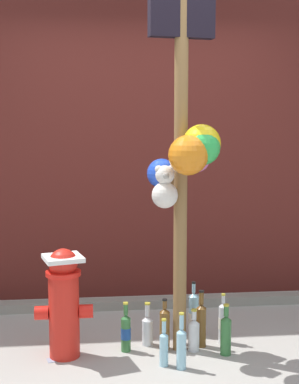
# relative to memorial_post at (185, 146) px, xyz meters

# --- Properties ---
(ground_plane) EXTENTS (14.00, 14.00, 0.00)m
(ground_plane) POSITION_rel_memorial_post_xyz_m (-0.20, -0.26, -1.42)
(ground_plane) COLOR #9E9B93
(building_wall) EXTENTS (10.00, 0.20, 3.67)m
(building_wall) POSITION_rel_memorial_post_xyz_m (-0.20, 1.38, 0.42)
(building_wall) COLOR #561E19
(building_wall) RESTS_ON ground_plane
(curb_strip) EXTENTS (8.00, 0.12, 0.08)m
(curb_strip) POSITION_rel_memorial_post_xyz_m (-0.20, 0.95, -1.38)
(curb_strip) COLOR gray
(curb_strip) RESTS_ON ground_plane
(memorial_post) EXTENTS (0.47, 0.59, 2.48)m
(memorial_post) POSITION_rel_memorial_post_xyz_m (0.00, 0.00, 0.00)
(memorial_post) COLOR olive
(memorial_post) RESTS_ON ground_plane
(fire_hydrant) EXTENTS (0.39, 0.30, 0.74)m
(fire_hydrant) POSITION_rel_memorial_post_xyz_m (-0.82, 0.01, -1.03)
(fire_hydrant) COLOR red
(fire_hydrant) RESTS_ON ground_plane
(bottle_0) EXTENTS (0.08, 0.08, 0.30)m
(bottle_0) POSITION_rel_memorial_post_xyz_m (0.07, 0.01, -1.30)
(bottle_0) COLOR silver
(bottle_0) RESTS_ON ground_plane
(bottle_1) EXTENTS (0.07, 0.07, 0.37)m
(bottle_1) POSITION_rel_memorial_post_xyz_m (-0.13, 0.04, -1.26)
(bottle_1) COLOR brown
(bottle_1) RESTS_ON ground_plane
(bottle_2) EXTENTS (0.06, 0.06, 0.30)m
(bottle_2) POSITION_rel_memorial_post_xyz_m (-0.01, 0.14, -1.31)
(bottle_2) COLOR brown
(bottle_2) RESTS_ON ground_plane
(bottle_3) EXTENTS (0.06, 0.06, 0.32)m
(bottle_3) POSITION_rel_memorial_post_xyz_m (-0.17, -0.21, -1.29)
(bottle_3) COLOR #93CCE0
(bottle_3) RESTS_ON ground_plane
(bottle_4) EXTENTS (0.08, 0.08, 0.41)m
(bottle_4) POSITION_rel_memorial_post_xyz_m (0.12, 0.30, -1.26)
(bottle_4) COLOR #93CCE0
(bottle_4) RESTS_ON ground_plane
(bottle_5) EXTENTS (0.07, 0.07, 0.35)m
(bottle_5) POSITION_rel_memorial_post_xyz_m (-0.40, 0.05, -1.28)
(bottle_5) COLOR #337038
(bottle_5) RESTS_ON ground_plane
(bottle_6) EXTENTS (0.07, 0.07, 0.41)m
(bottle_6) POSITION_rel_memorial_post_xyz_m (0.14, 0.08, -1.25)
(bottle_6) COLOR brown
(bottle_6) RESTS_ON ground_plane
(bottle_7) EXTENTS (0.08, 0.08, 0.31)m
(bottle_7) POSITION_rel_memorial_post_xyz_m (-0.24, 0.15, -1.30)
(bottle_7) COLOR silver
(bottle_7) RESTS_ON ground_plane
(bottle_8) EXTENTS (0.07, 0.07, 0.35)m
(bottle_8) POSITION_rel_memorial_post_xyz_m (0.28, -0.08, -1.27)
(bottle_8) COLOR #337038
(bottle_8) RESTS_ON ground_plane
(bottle_9) EXTENTS (0.06, 0.06, 0.37)m
(bottle_9) POSITION_rel_memorial_post_xyz_m (-0.06, -0.26, -1.27)
(bottle_9) COLOR #93CCE0
(bottle_9) RESTS_ON ground_plane
(bottle_10) EXTENTS (0.07, 0.07, 0.36)m
(bottle_10) POSITION_rel_memorial_post_xyz_m (0.30, 0.13, -1.27)
(bottle_10) COLOR silver
(bottle_10) RESTS_ON ground_plane
(litter_1) EXTENTS (0.15, 0.10, 0.01)m
(litter_1) POSITION_rel_memorial_post_xyz_m (-0.86, -0.04, -1.42)
(litter_1) COLOR #8C99B2
(litter_1) RESTS_ON ground_plane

